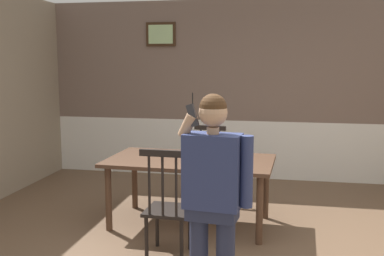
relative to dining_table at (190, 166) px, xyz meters
name	(u,v)px	position (x,y,z in m)	size (l,w,h in m)	color
room_back_partition	(241,93)	(0.35, 2.24, 0.65)	(6.13, 0.17, 2.73)	#756056
dining_table	(190,166)	(0.00, 0.00, 0.00)	(1.86, 1.07, 0.75)	#4C3323
chair_near_window	(167,207)	(-0.04, -0.88, -0.19)	(0.43, 0.43, 1.05)	black
chair_by_doorway	(207,166)	(0.04, 0.88, -0.20)	(0.47, 0.47, 0.98)	black
person_figure	(213,189)	(0.51, -1.67, 0.24)	(0.57, 0.27, 1.60)	#282E49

